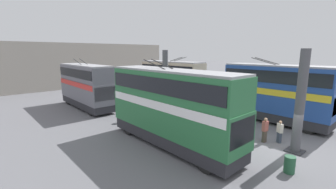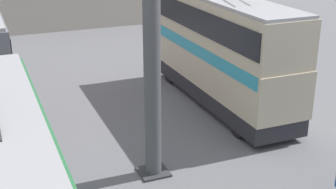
# 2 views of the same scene
# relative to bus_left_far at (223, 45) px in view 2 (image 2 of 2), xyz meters

# --- Properties ---
(support_column_far) EXTENTS (1.02, 1.02, 6.53)m
(support_column_far) POSITION_rel_bus_left_far_xyz_m (-4.89, 5.31, 0.24)
(support_column_far) COLOR #4C4C51
(support_column_far) RESTS_ON ground_plane
(bus_left_far) EXTENTS (10.20, 2.54, 5.74)m
(bus_left_far) POSITION_rel_bus_left_far_xyz_m (0.00, 0.00, 0.00)
(bus_left_far) COLOR black
(bus_left_far) RESTS_ON ground_plane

